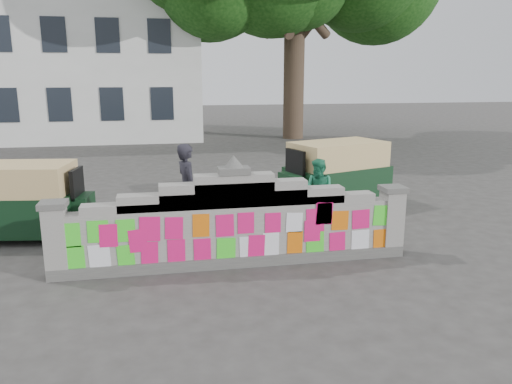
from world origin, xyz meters
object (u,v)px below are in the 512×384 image
Objects in this scene: cyclist_bike at (188,217)px; rickshaw_left at (20,200)px; rickshaw_right at (335,173)px; pedestrian at (319,192)px; cyclist_rider at (188,200)px.

cyclist_bike is 3.56m from rickshaw_left.
rickshaw_right reaches higher than cyclist_bike.
pedestrian is at bearing 6.02° from rickshaw_left.
cyclist_rider is at bearing 74.29° from cyclist_bike.
pedestrian is 1.93m from rickshaw_right.
rickshaw_right is at bearing -75.65° from cyclist_rider.
pedestrian reaches higher than cyclist_bike.
cyclist_rider reaches higher than rickshaw_right.
cyclist_rider reaches higher than pedestrian.
cyclist_bike is 1.12× the size of cyclist_rider.
cyclist_bike is 4.62m from rickshaw_right.
cyclist_rider is 3.55m from rickshaw_left.
rickshaw_right is at bearing 106.60° from pedestrian.
cyclist_bike is 3.09m from pedestrian.
pedestrian is (3.01, 0.64, 0.24)m from cyclist_bike.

